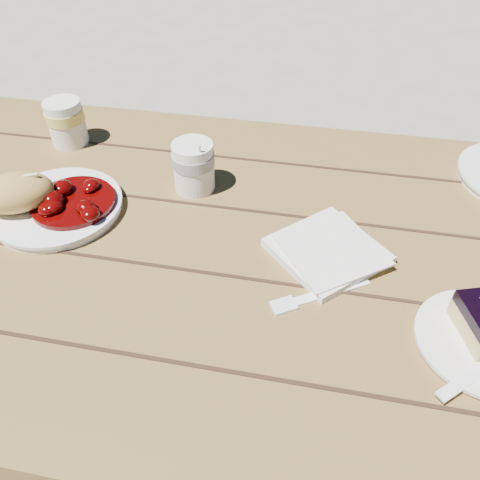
% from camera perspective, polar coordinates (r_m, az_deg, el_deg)
% --- Properties ---
extents(ground, '(60.00, 60.00, 0.00)m').
position_cam_1_polar(ground, '(1.39, 2.84, -23.88)').
color(ground, gray).
rests_on(ground, ground).
extents(picnic_table, '(2.00, 1.55, 0.75)m').
position_cam_1_polar(picnic_table, '(0.88, 4.15, -8.42)').
color(picnic_table, brown).
rests_on(picnic_table, ground).
extents(main_plate, '(0.22, 0.22, 0.02)m').
position_cam_1_polar(main_plate, '(0.88, -21.31, 3.69)').
color(main_plate, white).
rests_on(main_plate, picnic_table).
extents(goulash_stew, '(0.14, 0.14, 0.04)m').
position_cam_1_polar(goulash_stew, '(0.85, -19.89, 5.21)').
color(goulash_stew, '#480302').
rests_on(goulash_stew, main_plate).
extents(bread_roll, '(0.15, 0.13, 0.06)m').
position_cam_1_polar(bread_roll, '(0.87, -25.68, 5.24)').
color(bread_roll, '#B89347').
rests_on(bread_roll, main_plate).
extents(fork_dessert, '(0.14, 0.12, 0.00)m').
position_cam_1_polar(fork_dessert, '(0.66, 26.78, -14.34)').
color(fork_dessert, white).
rests_on(fork_dessert, dessert_plate).
extents(coffee_cup, '(0.07, 0.07, 0.09)m').
position_cam_1_polar(coffee_cup, '(0.86, -5.67, 8.88)').
color(coffee_cup, white).
rests_on(coffee_cup, picnic_table).
extents(napkin_stack, '(0.21, 0.21, 0.01)m').
position_cam_1_polar(napkin_stack, '(0.75, 10.57, -1.33)').
color(napkin_stack, white).
rests_on(napkin_stack, picnic_table).
extents(fork_table, '(0.15, 0.10, 0.00)m').
position_cam_1_polar(fork_table, '(0.70, 10.98, -6.19)').
color(fork_table, white).
rests_on(fork_table, picnic_table).
extents(second_cup, '(0.07, 0.07, 0.09)m').
position_cam_1_polar(second_cup, '(1.05, -20.41, 13.26)').
color(second_cup, white).
rests_on(second_cup, picnic_table).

